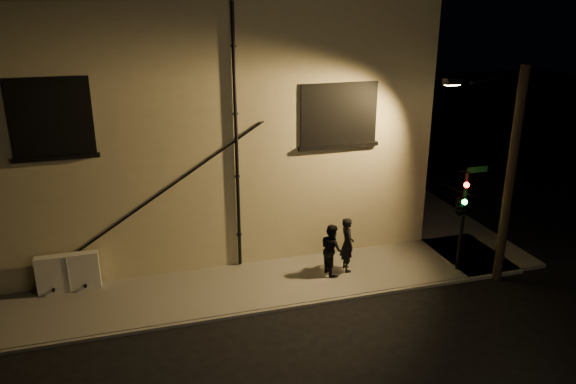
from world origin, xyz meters
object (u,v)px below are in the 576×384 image
object	(u,v)px
traffic_signal	(461,204)
streetlamp_pole	(506,170)
pedestrian_a	(347,244)
pedestrian_b	(332,249)
utility_cabinet	(68,273)

from	to	relation	value
traffic_signal	streetlamp_pole	distance (m)	1.69
streetlamp_pole	pedestrian_a	bearing A→B (deg)	159.36
pedestrian_b	traffic_signal	xyz separation A→B (m)	(3.87, -1.03, 1.49)
pedestrian_a	streetlamp_pole	distance (m)	5.36
utility_cabinet	pedestrian_b	bearing A→B (deg)	-8.50
utility_cabinet	streetlamp_pole	bearing A→B (deg)	-12.15
pedestrian_a	traffic_signal	size ratio (longest dim) A/B	0.52
streetlamp_pole	utility_cabinet	bearing A→B (deg)	167.85
utility_cabinet	streetlamp_pole	distance (m)	13.56
pedestrian_b	streetlamp_pole	xyz separation A→B (m)	(4.95, -1.59, 2.67)
pedestrian_a	streetlamp_pole	world-z (taller)	streetlamp_pole
pedestrian_a	traffic_signal	bearing A→B (deg)	-103.85
utility_cabinet	pedestrian_b	distance (m)	8.10
traffic_signal	pedestrian_a	bearing A→B (deg)	161.76
streetlamp_pole	pedestrian_b	bearing A→B (deg)	162.16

